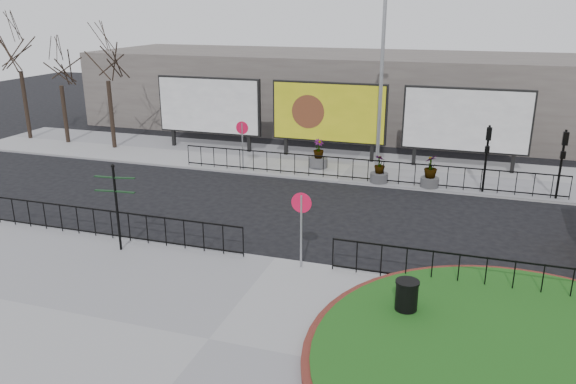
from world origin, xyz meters
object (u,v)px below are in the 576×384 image
at_px(planter_a, 318,157).
at_px(planter_b, 379,172).
at_px(planter_c, 430,174).
at_px(fingerpost_sign, 116,199).
at_px(litter_bin, 406,299).
at_px(lamp_post, 382,77).
at_px(billboard_mid, 329,113).

height_order(planter_a, planter_b, planter_a).
bearing_deg(planter_c, fingerpost_sign, -132.07).
bearing_deg(litter_bin, planter_b, 102.53).
height_order(lamp_post, fingerpost_sign, lamp_post).
bearing_deg(lamp_post, planter_c, -30.83).
height_order(fingerpost_sign, planter_c, fingerpost_sign).
xyz_separation_m(lamp_post, litter_bin, (2.99, -13.41, -4.18)).
distance_m(fingerpost_sign, planter_b, 12.65).
relative_size(billboard_mid, litter_bin, 5.94).
relative_size(litter_bin, planter_c, 0.71).
xyz_separation_m(lamp_post, planter_b, (0.37, -1.60, -4.22)).
distance_m(billboard_mid, fingerpost_sign, 14.47).
xyz_separation_m(fingerpost_sign, planter_b, (7.07, 10.40, -1.33)).
bearing_deg(billboard_mid, planter_a, -90.00).
distance_m(lamp_post, fingerpost_sign, 14.05).
xyz_separation_m(litter_bin, planter_a, (-6.00, 13.41, 0.01)).
bearing_deg(planter_b, billboard_mid, 133.37).
distance_m(billboard_mid, planter_c, 6.97).
bearing_deg(planter_a, fingerpost_sign, -107.13).
height_order(billboard_mid, planter_a, billboard_mid).
bearing_deg(planter_b, fingerpost_sign, -124.22).
relative_size(lamp_post, litter_bin, 8.84).
height_order(lamp_post, litter_bin, lamp_post).
xyz_separation_m(billboard_mid, planter_a, (-0.00, -1.97, -1.94)).
distance_m(planter_a, planter_c, 5.91).
height_order(lamp_post, planter_a, lamp_post).
bearing_deg(planter_a, planter_b, -25.37).
bearing_deg(lamp_post, fingerpost_sign, -119.20).
relative_size(planter_a, planter_c, 0.99).
height_order(fingerpost_sign, planter_b, fingerpost_sign).
distance_m(billboard_mid, litter_bin, 16.63).
bearing_deg(planter_a, planter_c, -15.71).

